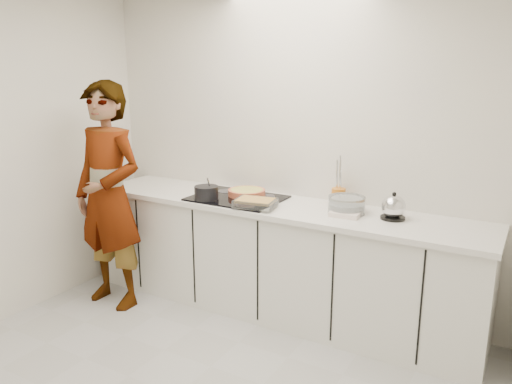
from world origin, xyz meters
The scene contains 12 objects.
wall_back centered at (0.00, 1.60, 1.30)m, with size 3.60×0.00×2.60m, color silver.
base_cabinets centered at (0.00, 1.28, 0.43)m, with size 3.20×0.58×0.87m, color white.
countertop centered at (0.00, 1.28, 0.89)m, with size 3.24×0.64×0.04m, color white.
hob centered at (-0.35, 1.26, 0.92)m, with size 0.72×0.54×0.01m, color black.
tart_dish centered at (-0.31, 1.35, 0.95)m, with size 0.35×0.35×0.05m.
saucepan centered at (-0.53, 1.09, 0.98)m, with size 0.23×0.23×0.18m.
baking_dish centered at (-0.08, 1.09, 0.96)m, with size 0.33×0.26×0.06m.
mixing_bowl centered at (0.56, 1.31, 0.97)m, with size 0.33×0.33×0.12m.
tea_towel centered at (0.58, 1.24, 0.93)m, with size 0.21×0.15×0.03m, color white.
kettle centered at (0.90, 1.34, 0.99)m, with size 0.19×0.19×0.20m.
utensil_crock centered at (0.43, 1.48, 0.98)m, with size 0.11×0.11×0.13m, color orange.
cook centered at (-1.26, 0.75, 0.93)m, with size 0.68×0.44×1.86m, color white.
Camera 1 is at (1.74, -2.05, 1.94)m, focal length 35.00 mm.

